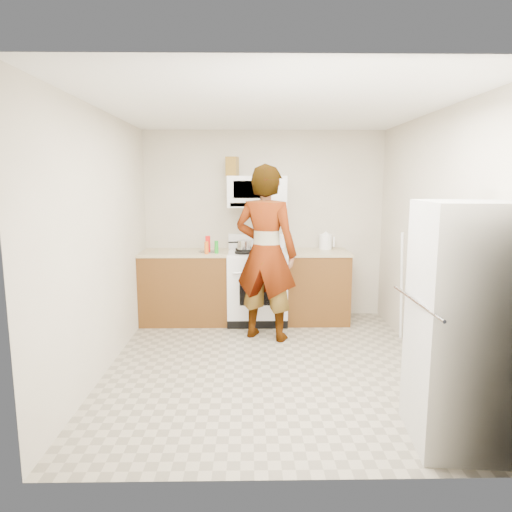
{
  "coord_description": "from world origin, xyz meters",
  "views": [
    {
      "loc": [
        -0.21,
        -4.36,
        1.82
      ],
      "look_at": [
        -0.13,
        0.55,
        1.03
      ],
      "focal_mm": 32.0,
      "sensor_mm": 36.0,
      "label": 1
    }
  ],
  "objects_px": {
    "microwave": "(257,192)",
    "person": "(266,253)",
    "gas_range": "(257,285)",
    "kettle": "(326,242)",
    "fridge": "(469,326)",
    "saucepan": "(244,245)"
  },
  "relations": [
    {
      "from": "microwave",
      "to": "person",
      "type": "bearing_deg",
      "value": -83.55
    },
    {
      "from": "gas_range",
      "to": "person",
      "type": "relative_size",
      "value": 0.56
    },
    {
      "from": "microwave",
      "to": "kettle",
      "type": "xyz_separation_m",
      "value": [
        0.92,
        0.06,
        -0.67
      ]
    },
    {
      "from": "gas_range",
      "to": "microwave",
      "type": "bearing_deg",
      "value": 90.0
    },
    {
      "from": "kettle",
      "to": "fridge",
      "type": "bearing_deg",
      "value": -103.75
    },
    {
      "from": "fridge",
      "to": "kettle",
      "type": "relative_size",
      "value": 8.6
    },
    {
      "from": "microwave",
      "to": "person",
      "type": "distance_m",
      "value": 1.05
    },
    {
      "from": "microwave",
      "to": "gas_range",
      "type": "bearing_deg",
      "value": -90.0
    },
    {
      "from": "microwave",
      "to": "fridge",
      "type": "xyz_separation_m",
      "value": [
        1.4,
        -2.98,
        -0.85
      ]
    },
    {
      "from": "gas_range",
      "to": "kettle",
      "type": "height_order",
      "value": "kettle"
    },
    {
      "from": "person",
      "to": "saucepan",
      "type": "relative_size",
      "value": 10.4
    },
    {
      "from": "microwave",
      "to": "saucepan",
      "type": "height_order",
      "value": "microwave"
    },
    {
      "from": "gas_range",
      "to": "person",
      "type": "distance_m",
      "value": 0.84
    },
    {
      "from": "gas_range",
      "to": "saucepan",
      "type": "bearing_deg",
      "value": 150.6
    },
    {
      "from": "person",
      "to": "fridge",
      "type": "xyz_separation_m",
      "value": [
        1.31,
        -2.2,
        -0.16
      ]
    },
    {
      "from": "microwave",
      "to": "saucepan",
      "type": "xyz_separation_m",
      "value": [
        -0.16,
        -0.04,
        -0.69
      ]
    },
    {
      "from": "microwave",
      "to": "saucepan",
      "type": "bearing_deg",
      "value": -167.78
    },
    {
      "from": "kettle",
      "to": "microwave",
      "type": "bearing_deg",
      "value": 161.2
    },
    {
      "from": "microwave",
      "to": "fridge",
      "type": "height_order",
      "value": "microwave"
    },
    {
      "from": "microwave",
      "to": "person",
      "type": "height_order",
      "value": "person"
    },
    {
      "from": "person",
      "to": "saucepan",
      "type": "xyz_separation_m",
      "value": [
        -0.25,
        0.75,
        -0.0
      ]
    },
    {
      "from": "fridge",
      "to": "saucepan",
      "type": "distance_m",
      "value": 3.34
    }
  ]
}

